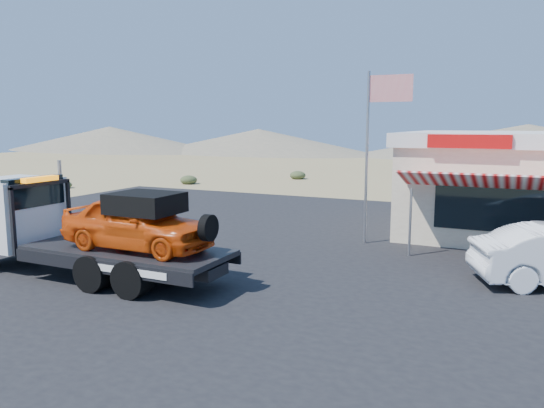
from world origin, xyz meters
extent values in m
plane|color=#968155|center=(0.00, 0.00, 0.00)|extent=(120.00, 120.00, 0.00)
cube|color=black|center=(2.00, 3.00, 0.01)|extent=(32.00, 24.00, 0.02)
cylinder|color=black|center=(-4.31, -1.89, 0.49)|extent=(0.95, 0.28, 0.95)
cylinder|color=black|center=(-0.05, -3.78, 0.49)|extent=(0.95, 0.52, 0.95)
cylinder|color=black|center=(-0.05, -1.89, 0.49)|extent=(0.95, 0.52, 0.95)
cylinder|color=black|center=(1.18, -3.78, 0.49)|extent=(0.95, 0.52, 0.95)
cylinder|color=black|center=(1.18, -1.89, 0.49)|extent=(0.95, 0.52, 0.95)
cube|color=black|center=(-0.81, -2.84, 0.64)|extent=(7.76, 0.95, 0.28)
cube|color=white|center=(-4.03, -2.84, 1.63)|extent=(2.08, 2.22, 1.99)
cube|color=black|center=(-3.13, -2.84, 2.29)|extent=(0.33, 1.89, 0.85)
cube|color=black|center=(-2.85, -2.84, 1.58)|extent=(0.09, 2.08, 1.89)
cube|color=orange|center=(-2.85, -2.84, 2.67)|extent=(0.24, 1.14, 0.14)
cube|color=black|center=(0.23, -2.84, 0.90)|extent=(5.68, 2.18, 0.14)
imported|color=#D7440B|center=(0.61, -2.84, 1.68)|extent=(4.17, 1.68, 1.42)
cube|color=black|center=(0.89, -2.84, 2.22)|extent=(1.70, 1.42, 0.52)
cube|color=red|center=(8.00, 4.74, 3.67)|extent=(2.60, 0.12, 0.45)
cylinder|color=#99999E|center=(6.50, 3.30, 1.12)|extent=(0.08, 0.08, 2.20)
cylinder|color=#99999E|center=(4.70, 4.50, 3.02)|extent=(0.10, 0.10, 6.00)
cube|color=#B20C14|center=(5.45, 4.50, 5.42)|extent=(1.50, 0.02, 0.90)
ellipsoid|color=#324123|center=(-17.79, 12.07, 0.25)|extent=(0.92, 0.92, 0.49)
ellipsoid|color=#324123|center=(-11.78, 17.69, 0.32)|extent=(1.21, 1.21, 0.65)
ellipsoid|color=#324123|center=(-6.07, 24.19, 0.33)|extent=(1.23, 1.23, 0.66)
ellipsoid|color=#324123|center=(2.01, 26.26, 0.21)|extent=(0.78, 0.78, 0.42)
cone|color=#726B59|center=(-25.00, 55.00, 1.75)|extent=(36.00, 36.00, 3.50)
cone|color=#726B59|center=(10.00, 58.00, 2.10)|extent=(44.00, 44.00, 4.20)
cone|color=#726B59|center=(-50.00, 52.00, 1.90)|extent=(40.00, 40.00, 3.80)
camera|label=1|loc=(9.63, -13.64, 4.24)|focal=35.00mm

